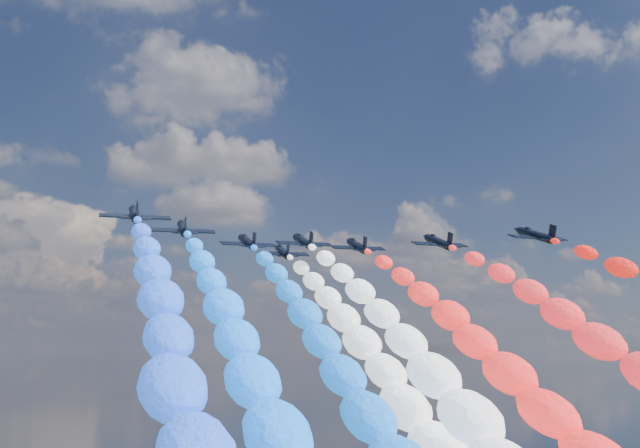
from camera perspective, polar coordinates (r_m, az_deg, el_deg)
name	(u,v)px	position (r m, az deg, el deg)	size (l,w,h in m)	color
jet_0	(135,214)	(111.17, -13.51, 0.73)	(9.75, 13.08, 2.88)	black
jet_1	(183,228)	(122.68, -10.08, -0.31)	(9.75, 13.08, 2.88)	black
trail_1	(261,443)	(67.96, -4.41, -15.81)	(7.05, 105.53, 56.82)	#1469F8
jet_2	(248,242)	(136.76, -5.38, -1.32)	(9.75, 13.08, 2.88)	black
trail_2	(355,425)	(83.32, 2.59, -14.61)	(7.05, 105.53, 56.82)	blue
jet_3	(303,241)	(135.49, -1.24, -1.29)	(9.75, 13.08, 2.88)	black
trail_3	(450,426)	(83.63, 9.61, -14.48)	(7.05, 105.53, 56.82)	white
jet_4	(283,252)	(149.90, -2.77, -2.05)	(9.75, 13.08, 2.88)	black
trail_4	(395,414)	(97.31, 5.60, -13.81)	(7.05, 105.53, 56.82)	white
jet_5	(357,246)	(141.34, 2.76, -1.61)	(9.75, 13.08, 2.88)	black
trail_5	(529,420)	(91.30, 15.20, -13.84)	(7.05, 105.53, 56.82)	red
jet_6	(438,242)	(137.84, 8.74, -1.32)	(9.75, 13.08, 2.88)	black
jet_7	(536,235)	(133.07, 15.66, -0.80)	(9.75, 13.08, 2.88)	black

